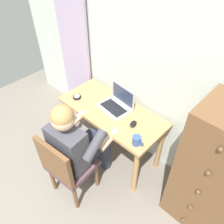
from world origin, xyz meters
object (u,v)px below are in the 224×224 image
(dresser, at_px, (212,172))
(person_seated, at_px, (78,142))
(coffee_mug, at_px, (137,140))
(desk, at_px, (112,118))
(desk_clock, at_px, (77,97))
(computer_mouse, at_px, (133,124))
(laptop, at_px, (117,103))
(chair, at_px, (66,166))

(dresser, bearing_deg, person_seated, -152.20)
(dresser, xyz_separation_m, coffee_mug, (-0.64, -0.23, 0.09))
(desk, distance_m, desk_clock, 0.47)
(computer_mouse, height_order, coffee_mug, coffee_mug)
(desk_clock, bearing_deg, dresser, 6.50)
(dresser, xyz_separation_m, person_seated, (-1.08, -0.57, -0.00))
(laptop, height_order, coffee_mug, laptop)
(desk, bearing_deg, desk_clock, -163.83)
(laptop, bearing_deg, desk_clock, -155.17)
(computer_mouse, bearing_deg, person_seated, -135.52)
(laptop, relative_size, desk_clock, 4.06)
(desk, height_order, desk_clock, desk_clock)
(desk, xyz_separation_m, dresser, (1.12, 0.05, 0.07))
(computer_mouse, distance_m, coffee_mug, 0.25)
(person_seated, relative_size, computer_mouse, 11.84)
(computer_mouse, bearing_deg, dresser, -12.91)
(desk, distance_m, coffee_mug, 0.54)
(dresser, distance_m, chair, 1.32)
(desk, xyz_separation_m, chair, (0.06, -0.70, -0.12))
(desk, xyz_separation_m, coffee_mug, (0.49, -0.18, 0.16))
(desk, relative_size, coffee_mug, 9.93)
(person_seated, bearing_deg, computer_mouse, 62.00)
(desk, distance_m, person_seated, 0.52)
(dresser, relative_size, laptop, 3.66)
(laptop, relative_size, computer_mouse, 3.65)
(person_seated, xyz_separation_m, laptop, (-0.04, 0.59, 0.10))
(desk_clock, bearing_deg, laptop, 24.83)
(desk, distance_m, chair, 0.71)
(chair, distance_m, desk_clock, 0.79)
(computer_mouse, bearing_deg, laptop, 145.85)
(dresser, height_order, coffee_mug, dresser)
(person_seated, distance_m, coffee_mug, 0.57)
(desk, bearing_deg, person_seated, -85.18)
(desk, relative_size, laptop, 3.26)
(desk_clock, distance_m, coffee_mug, 0.92)
(coffee_mug, bearing_deg, chair, -129.61)
(person_seated, bearing_deg, desk, 94.82)
(coffee_mug, bearing_deg, computer_mouse, 136.33)
(person_seated, bearing_deg, coffee_mug, 37.12)
(desk, bearing_deg, computer_mouse, -2.44)
(person_seated, height_order, computer_mouse, person_seated)
(person_seated, distance_m, computer_mouse, 0.57)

